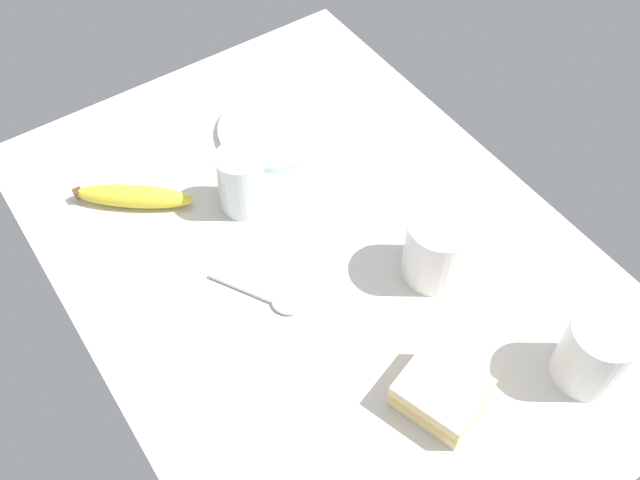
# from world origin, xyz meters

# --- Properties ---
(tabletop) EXTENTS (0.90, 0.64, 0.02)m
(tabletop) POSITION_xyz_m (0.00, 0.00, 0.01)
(tabletop) COLOR beige
(tabletop) RESTS_ON ground
(plate_of_food) EXTENTS (0.17, 0.17, 0.01)m
(plate_of_food) POSITION_xyz_m (-0.23, 0.07, 0.03)
(plate_of_food) COLOR silver
(plate_of_food) RESTS_ON tabletop
(coffee_mug_black) EXTENTS (0.08, 0.10, 0.10)m
(coffee_mug_black) POSITION_xyz_m (0.33, 0.16, 0.07)
(coffee_mug_black) COLOR white
(coffee_mug_black) RESTS_ON tabletop
(coffee_mug_milky) EXTENTS (0.08, 0.11, 0.10)m
(coffee_mug_milky) POSITION_xyz_m (0.11, 0.11, 0.07)
(coffee_mug_milky) COLOR white
(coffee_mug_milky) RESTS_ON tabletop
(sandwich_main) EXTENTS (0.11, 0.11, 0.04)m
(sandwich_main) POSITION_xyz_m (0.26, -0.01, 0.04)
(sandwich_main) COLOR beige
(sandwich_main) RESTS_ON tabletop
(glass_of_milk) EXTENTS (0.07, 0.07, 0.10)m
(glass_of_milk) POSITION_xyz_m (-0.13, -0.04, 0.06)
(glass_of_milk) COLOR silver
(glass_of_milk) RESTS_ON tabletop
(banana) EXTENTS (0.13, 0.15, 0.03)m
(banana) POSITION_xyz_m (-0.22, -0.17, 0.04)
(banana) COLOR yellow
(banana) RESTS_ON tabletop
(spoon) EXTENTS (0.12, 0.08, 0.01)m
(spoon) POSITION_xyz_m (0.02, -0.10, 0.02)
(spoon) COLOR silver
(spoon) RESTS_ON tabletop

